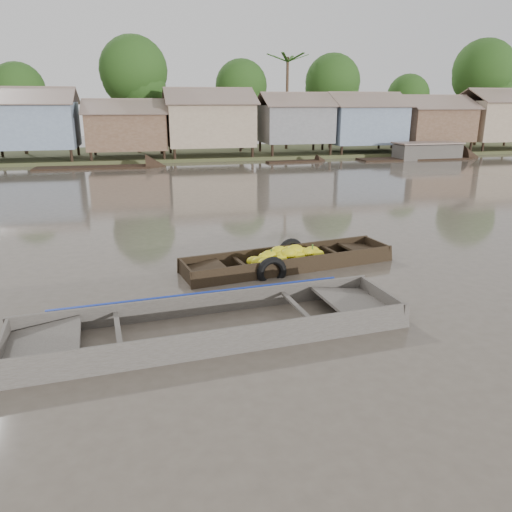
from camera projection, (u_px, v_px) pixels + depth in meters
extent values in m
plane|color=#51493E|center=(279.00, 293.00, 11.88)|extent=(120.00, 120.00, 0.00)
cube|color=#384723|center=(175.00, 155.00, 42.57)|extent=(120.00, 12.00, 0.50)
cube|color=gray|center=(32.00, 125.00, 36.25)|extent=(6.20, 5.20, 3.20)
cube|color=brown|center=(24.00, 95.00, 34.34)|extent=(6.60, 3.02, 1.28)
cube|color=brown|center=(32.00, 96.00, 36.95)|extent=(6.60, 3.02, 1.28)
cube|color=brown|center=(127.00, 131.00, 37.85)|extent=(5.80, 4.60, 2.70)
cube|color=brown|center=(125.00, 106.00, 36.15)|extent=(6.20, 2.67, 1.14)
cube|color=brown|center=(125.00, 106.00, 38.47)|extent=(6.20, 2.67, 1.14)
cube|color=gray|center=(209.00, 124.00, 39.07)|extent=(6.50, 5.30, 3.30)
cube|color=brown|center=(211.00, 96.00, 37.11)|extent=(6.90, 3.08, 1.31)
cube|color=brown|center=(206.00, 96.00, 39.77)|extent=(6.90, 3.08, 1.31)
cube|color=slate|center=(295.00, 124.00, 40.59)|extent=(5.40, 4.70, 2.90)
cube|color=brown|center=(300.00, 99.00, 38.84)|extent=(5.80, 2.73, 1.17)
cube|color=brown|center=(291.00, 99.00, 41.20)|extent=(5.80, 2.73, 1.17)
cube|color=gray|center=(363.00, 124.00, 41.91)|extent=(6.00, 5.00, 3.10)
cube|color=brown|center=(372.00, 99.00, 40.06)|extent=(6.40, 2.90, 1.24)
cube|color=brown|center=(358.00, 99.00, 42.57)|extent=(6.40, 2.90, 1.24)
cube|color=brown|center=(432.00, 124.00, 43.33)|extent=(5.70, 4.90, 2.80)
cube|color=brown|center=(443.00, 102.00, 41.54)|extent=(6.10, 2.85, 1.21)
cube|color=brown|center=(426.00, 102.00, 44.01)|extent=(6.10, 2.85, 1.21)
cube|color=gray|center=(497.00, 121.00, 44.65)|extent=(6.30, 5.10, 3.40)
cube|color=brown|center=(512.00, 95.00, 42.73)|extent=(6.70, 2.96, 1.26)
cube|color=brown|center=(491.00, 95.00, 45.29)|extent=(6.70, 2.96, 1.26)
cylinder|color=#473323|center=(23.00, 126.00, 40.19)|extent=(0.28, 0.28, 4.90)
sphere|color=#193912|center=(18.00, 89.00, 39.36)|extent=(4.20, 4.20, 4.20)
cylinder|color=#473323|center=(137.00, 117.00, 40.99)|extent=(0.28, 0.28, 6.30)
sphere|color=#193912|center=(134.00, 70.00, 39.92)|extent=(5.40, 5.40, 5.40)
cylinder|color=#473323|center=(242.00, 122.00, 44.01)|extent=(0.28, 0.28, 5.25)
sphere|color=#193912|center=(241.00, 86.00, 43.12)|extent=(4.50, 4.50, 4.50)
cylinder|color=#473323|center=(331.00, 119.00, 44.75)|extent=(0.28, 0.28, 5.60)
sphere|color=#193912|center=(333.00, 82.00, 43.80)|extent=(4.80, 4.80, 4.80)
cylinder|color=#473323|center=(406.00, 124.00, 47.56)|extent=(0.28, 0.28, 4.55)
sphere|color=#193912|center=(408.00, 95.00, 46.79)|extent=(3.90, 3.90, 3.90)
cylinder|color=#473323|center=(478.00, 112.00, 47.83)|extent=(0.28, 0.28, 6.65)
sphere|color=#193912|center=(484.00, 70.00, 46.70)|extent=(5.70, 5.70, 5.70)
cylinder|color=#473323|center=(287.00, 105.00, 44.00)|extent=(0.24, 0.24, 8.00)
cube|color=black|center=(288.00, 269.00, 13.81)|extent=(5.93, 2.10, 0.08)
cube|color=black|center=(279.00, 255.00, 14.30)|extent=(5.89, 1.18, 0.55)
cube|color=black|center=(299.00, 268.00, 13.19)|extent=(5.89, 1.18, 0.55)
cube|color=black|center=(376.00, 249.00, 14.83)|extent=(0.28, 1.28, 0.52)
cube|color=black|center=(362.00, 249.00, 14.62)|extent=(1.19, 1.27, 0.20)
cube|color=black|center=(186.00, 275.00, 12.66)|extent=(0.28, 1.28, 0.52)
cube|color=black|center=(205.00, 270.00, 12.83)|extent=(1.19, 1.27, 0.20)
cube|color=black|center=(242.00, 263.00, 13.19)|extent=(0.31, 1.24, 0.05)
cube|color=black|center=(332.00, 252.00, 14.23)|extent=(0.31, 1.24, 0.05)
ellipsoid|color=yellow|center=(307.00, 252.00, 13.70)|extent=(0.41, 0.32, 0.23)
ellipsoid|color=yellow|center=(298.00, 256.00, 13.59)|extent=(0.46, 0.35, 0.25)
ellipsoid|color=yellow|center=(302.00, 252.00, 13.77)|extent=(0.48, 0.37, 0.27)
ellipsoid|color=yellow|center=(285.00, 253.00, 13.77)|extent=(0.50, 0.39, 0.28)
ellipsoid|color=yellow|center=(279.00, 254.00, 13.87)|extent=(0.43, 0.33, 0.24)
ellipsoid|color=yellow|center=(312.00, 251.00, 14.22)|extent=(0.51, 0.40, 0.29)
ellipsoid|color=yellow|center=(288.00, 253.00, 13.48)|extent=(0.50, 0.39, 0.28)
ellipsoid|color=yellow|center=(270.00, 255.00, 13.53)|extent=(0.53, 0.41, 0.29)
ellipsoid|color=yellow|center=(281.00, 260.00, 13.31)|extent=(0.40, 0.31, 0.23)
ellipsoid|color=yellow|center=(280.00, 253.00, 13.81)|extent=(0.47, 0.36, 0.26)
ellipsoid|color=yellow|center=(266.00, 263.00, 13.24)|extent=(0.53, 0.41, 0.29)
ellipsoid|color=yellow|center=(288.00, 250.00, 13.75)|extent=(0.40, 0.31, 0.22)
ellipsoid|color=yellow|center=(279.00, 251.00, 13.59)|extent=(0.50, 0.39, 0.28)
ellipsoid|color=yellow|center=(274.00, 253.00, 13.85)|extent=(0.42, 0.32, 0.23)
ellipsoid|color=yellow|center=(295.00, 250.00, 13.68)|extent=(0.54, 0.42, 0.30)
ellipsoid|color=yellow|center=(263.00, 269.00, 13.10)|extent=(0.42, 0.32, 0.23)
ellipsoid|color=yellow|center=(268.00, 266.00, 13.18)|extent=(0.52, 0.40, 0.29)
ellipsoid|color=yellow|center=(269.00, 263.00, 13.27)|extent=(0.47, 0.36, 0.26)
ellipsoid|color=yellow|center=(283.00, 255.00, 13.52)|extent=(0.49, 0.38, 0.27)
ellipsoid|color=yellow|center=(293.00, 254.00, 13.61)|extent=(0.47, 0.36, 0.26)
ellipsoid|color=yellow|center=(292.00, 253.00, 14.18)|extent=(0.44, 0.34, 0.24)
ellipsoid|color=yellow|center=(265.00, 257.00, 13.49)|extent=(0.45, 0.35, 0.25)
ellipsoid|color=yellow|center=(254.00, 261.00, 13.47)|extent=(0.48, 0.37, 0.27)
ellipsoid|color=yellow|center=(279.00, 254.00, 13.71)|extent=(0.46, 0.36, 0.26)
ellipsoid|color=yellow|center=(305.00, 253.00, 14.23)|extent=(0.46, 0.35, 0.25)
ellipsoid|color=yellow|center=(260.00, 262.00, 13.35)|extent=(0.53, 0.41, 0.29)
ellipsoid|color=yellow|center=(327.00, 259.00, 13.79)|extent=(0.44, 0.34, 0.24)
ellipsoid|color=yellow|center=(257.00, 265.00, 13.33)|extent=(0.41, 0.32, 0.23)
ellipsoid|color=yellow|center=(317.00, 254.00, 13.86)|extent=(0.48, 0.37, 0.27)
ellipsoid|color=yellow|center=(298.00, 262.00, 13.45)|extent=(0.42, 0.33, 0.24)
ellipsoid|color=yellow|center=(270.00, 266.00, 13.20)|extent=(0.51, 0.39, 0.28)
ellipsoid|color=yellow|center=(292.00, 253.00, 14.13)|extent=(0.45, 0.35, 0.25)
cylinder|color=#3F6626|center=(271.00, 253.00, 13.46)|extent=(0.04, 0.04, 0.19)
cylinder|color=#3F6626|center=(296.00, 250.00, 13.73)|extent=(0.04, 0.04, 0.19)
cylinder|color=#3F6626|center=(313.00, 247.00, 13.93)|extent=(0.04, 0.04, 0.19)
torus|color=black|center=(291.00, 252.00, 14.52)|extent=(0.83, 0.33, 0.81)
torus|color=black|center=(272.00, 272.00, 12.79)|extent=(0.85, 0.33, 0.83)
cube|color=#403C36|center=(213.00, 336.00, 9.86)|extent=(7.62, 2.26, 0.08)
cube|color=#403C36|center=(203.00, 307.00, 10.62)|extent=(7.66, 0.83, 0.61)
cube|color=#403C36|center=(225.00, 345.00, 8.95)|extent=(7.66, 0.83, 0.61)
cube|color=#403C36|center=(381.00, 301.00, 10.89)|extent=(0.22, 1.87, 0.58)
cube|color=#403C36|center=(354.00, 302.00, 10.68)|extent=(1.44, 1.72, 0.24)
cube|color=#403C36|center=(3.00, 353.00, 8.67)|extent=(0.22, 1.87, 0.58)
cube|color=#403C36|center=(42.00, 344.00, 8.84)|extent=(1.44, 1.72, 0.24)
cube|color=#403C36|center=(118.00, 331.00, 9.22)|extent=(0.26, 1.80, 0.05)
cube|color=#403C36|center=(298.00, 307.00, 10.28)|extent=(0.26, 1.80, 0.05)
cube|color=#665E54|center=(213.00, 334.00, 9.85)|extent=(5.82, 1.96, 0.02)
cube|color=navy|center=(202.00, 295.00, 10.60)|extent=(6.19, 0.63, 0.15)
torus|color=olive|center=(305.00, 327.00, 10.10)|extent=(0.43, 0.43, 0.06)
torus|color=olive|center=(305.00, 325.00, 10.09)|extent=(0.35, 0.35, 0.06)
cube|color=black|center=(293.00, 163.00, 37.17)|extent=(4.16, 1.20, 0.35)
cube|color=black|center=(414.00, 160.00, 38.99)|extent=(9.00, 2.04, 0.35)
cube|color=black|center=(93.00, 169.00, 33.81)|extent=(7.69, 1.97, 0.35)
cube|color=black|center=(427.00, 152.00, 39.06)|extent=(5.00, 2.00, 1.20)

